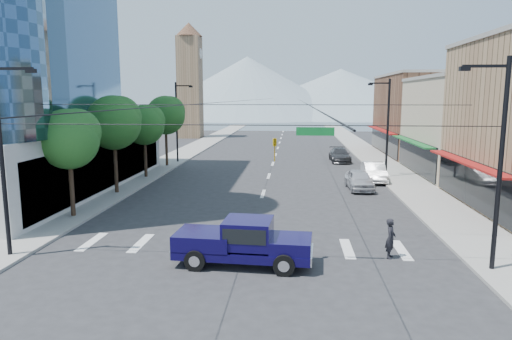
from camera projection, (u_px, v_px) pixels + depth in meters
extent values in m
plane|color=#28282B|center=(243.00, 256.00, 21.34)|extent=(160.00, 160.00, 0.00)
cube|color=gray|center=(188.00, 152.00, 61.67)|extent=(4.00, 120.00, 0.15)
cube|color=gray|center=(368.00, 153.00, 59.71)|extent=(4.00, 120.00, 0.15)
cube|color=tan|center=(484.00, 128.00, 42.61)|extent=(12.00, 14.00, 9.00)
cube|color=brown|center=(433.00, 116.00, 58.27)|extent=(12.00, 18.00, 10.00)
cube|color=#8C6B4C|center=(190.00, 88.00, 82.27)|extent=(4.00, 4.00, 18.00)
cone|color=brown|center=(189.00, 29.00, 80.65)|extent=(4.80, 4.80, 2.40)
cone|color=gray|center=(248.00, 87.00, 168.41)|extent=(80.00, 80.00, 22.00)
cone|color=gray|center=(340.00, 93.00, 175.71)|extent=(90.00, 90.00, 18.00)
cylinder|color=black|center=(71.00, 182.00, 27.80)|extent=(0.28, 0.28, 4.55)
sphere|color=#194B1B|center=(69.00, 139.00, 27.39)|extent=(3.64, 3.64, 3.64)
sphere|color=#194B1B|center=(77.00, 132.00, 27.59)|extent=(2.86, 2.86, 2.86)
cylinder|color=black|center=(115.00, 161.00, 34.64)|extent=(0.28, 0.28, 5.11)
sphere|color=#194B1B|center=(114.00, 123.00, 34.18)|extent=(4.09, 4.09, 4.09)
sphere|color=#194B1B|center=(120.00, 117.00, 34.38)|extent=(3.21, 3.21, 3.21)
cylinder|color=black|center=(145.00, 154.00, 41.57)|extent=(0.28, 0.28, 4.55)
sphere|color=#194B1B|center=(144.00, 125.00, 41.16)|extent=(3.64, 3.64, 3.64)
sphere|color=#194B1B|center=(149.00, 120.00, 41.36)|extent=(2.86, 2.86, 2.86)
cylinder|color=black|center=(166.00, 143.00, 48.42)|extent=(0.28, 0.28, 5.11)
sphere|color=#194B1B|center=(165.00, 115.00, 47.95)|extent=(4.09, 4.09, 4.09)
sphere|color=#194B1B|center=(170.00, 111.00, 48.15)|extent=(3.21, 3.21, 3.21)
cylinder|color=black|center=(2.00, 162.00, 20.53)|extent=(0.20, 0.20, 9.00)
cylinder|color=black|center=(500.00, 168.00, 18.76)|extent=(0.20, 0.20, 9.00)
cylinder|color=black|center=(240.00, 125.00, 19.37)|extent=(21.60, 0.04, 0.04)
imported|color=gold|center=(275.00, 150.00, 19.42)|extent=(0.16, 0.20, 1.00)
cube|color=#0C6626|center=(315.00, 131.00, 19.15)|extent=(1.60, 0.06, 0.35)
cylinder|color=black|center=(177.00, 123.00, 51.03)|extent=(0.20, 0.20, 9.00)
cube|color=black|center=(184.00, 86.00, 50.30)|extent=(1.80, 0.12, 0.12)
cube|color=black|center=(191.00, 87.00, 50.25)|extent=(0.40, 0.25, 0.18)
cylinder|color=black|center=(388.00, 129.00, 41.39)|extent=(0.20, 0.20, 9.00)
cube|color=black|center=(379.00, 83.00, 40.81)|extent=(1.80, 0.12, 0.12)
cube|color=black|center=(370.00, 84.00, 40.90)|extent=(0.40, 0.25, 0.18)
cube|color=#0E083F|center=(243.00, 251.00, 20.24)|extent=(6.13, 2.58, 0.38)
cube|color=#0E083F|center=(291.00, 244.00, 19.86)|extent=(1.88, 2.18, 0.60)
cube|color=#0E083F|center=(248.00, 233.00, 20.07)|extent=(2.20, 2.15, 1.20)
cube|color=black|center=(248.00, 230.00, 20.05)|extent=(1.99, 2.17, 0.65)
cube|color=#0E083F|center=(205.00, 239.00, 20.42)|extent=(2.65, 2.34, 0.71)
cube|color=silver|center=(311.00, 255.00, 19.80)|extent=(0.27, 2.08, 0.38)
cube|color=silver|center=(178.00, 248.00, 20.68)|extent=(0.27, 2.08, 0.33)
cylinder|color=black|center=(284.00, 265.00, 18.97)|extent=(0.94, 0.39, 0.92)
cylinder|color=black|center=(288.00, 249.00, 21.00)|extent=(0.94, 0.39, 0.92)
cylinder|color=black|center=(195.00, 260.00, 19.53)|extent=(0.94, 0.39, 0.92)
cylinder|color=black|center=(207.00, 245.00, 21.56)|extent=(0.94, 0.39, 0.92)
imported|color=black|center=(391.00, 238.00, 21.02)|extent=(0.65, 0.79, 1.87)
imported|color=silver|center=(359.00, 180.00, 36.63)|extent=(2.11, 4.78, 1.60)
imported|color=white|center=(374.00, 172.00, 40.21)|extent=(1.82, 5.05, 1.66)
imported|color=#333336|center=(340.00, 155.00, 52.40)|extent=(2.29, 5.38, 1.55)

